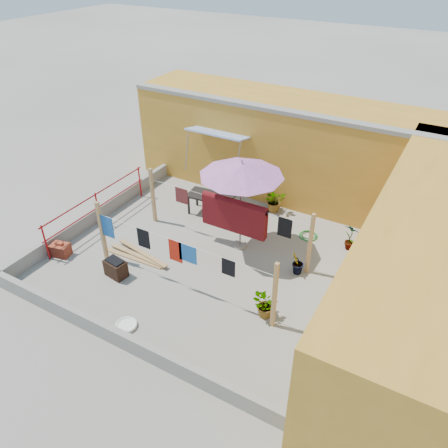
% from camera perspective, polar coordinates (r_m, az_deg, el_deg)
% --- Properties ---
extents(ground, '(80.00, 80.00, 0.00)m').
position_cam_1_polar(ground, '(12.10, -1.79, -4.55)').
color(ground, '#9E998E').
rests_on(ground, ground).
extents(wall_back, '(11.00, 3.27, 3.21)m').
position_cam_1_polar(wall_back, '(14.77, 9.42, 9.73)').
color(wall_back, '#C5842B').
rests_on(wall_back, ground).
extents(wall_right, '(2.40, 9.00, 3.20)m').
position_cam_1_polar(wall_right, '(9.98, 24.66, -6.03)').
color(wall_right, '#C5842B').
rests_on(wall_right, ground).
extents(parapet_front, '(8.30, 0.16, 0.44)m').
position_cam_1_polar(parapet_front, '(9.90, -12.96, -14.59)').
color(parapet_front, gray).
rests_on(parapet_front, ground).
extents(parapet_left, '(0.16, 7.30, 0.44)m').
position_cam_1_polar(parapet_left, '(14.17, -16.06, 1.37)').
color(parapet_left, gray).
rests_on(parapet_left, ground).
extents(red_railing, '(0.05, 4.20, 1.10)m').
position_cam_1_polar(red_railing, '(13.66, -16.25, 2.50)').
color(red_railing, maroon).
rests_on(red_railing, ground).
extents(clothesline_rig, '(5.09, 2.35, 1.80)m').
position_cam_1_polar(clothesline_rig, '(11.80, 0.45, 0.55)').
color(clothesline_rig, tan).
rests_on(clothesline_rig, ground).
extents(patio_umbrella, '(2.26, 2.26, 2.70)m').
position_cam_1_polar(patio_umbrella, '(11.32, 2.32, 7.08)').
color(patio_umbrella, gray).
rests_on(patio_umbrella, ground).
extents(outdoor_table, '(1.51, 0.86, 0.68)m').
position_cam_1_polar(outdoor_table, '(13.71, -1.79, 3.53)').
color(outdoor_table, black).
rests_on(outdoor_table, ground).
extents(brick_stack, '(0.56, 0.45, 0.43)m').
position_cam_1_polar(brick_stack, '(12.94, -20.56, -3.15)').
color(brick_stack, '#A83926').
rests_on(brick_stack, ground).
extents(lumber_pile, '(2.04, 0.58, 0.12)m').
position_cam_1_polar(lumber_pile, '(12.34, -11.19, -4.05)').
color(lumber_pile, tan).
rests_on(lumber_pile, ground).
extents(brazier, '(0.61, 0.45, 0.50)m').
position_cam_1_polar(brazier, '(11.73, -13.95, -5.60)').
color(brazier, black).
rests_on(brazier, ground).
extents(white_basin, '(0.50, 0.50, 0.09)m').
position_cam_1_polar(white_basin, '(10.44, -12.65, -12.77)').
color(white_basin, white).
rests_on(white_basin, ground).
extents(water_jug_a, '(0.22, 0.22, 0.34)m').
position_cam_1_polar(water_jug_a, '(11.57, 16.34, -7.31)').
color(water_jug_a, white).
rests_on(water_jug_a, ground).
extents(water_jug_b, '(0.22, 0.22, 0.34)m').
position_cam_1_polar(water_jug_b, '(11.16, 15.58, -8.91)').
color(water_jug_b, white).
rests_on(water_jug_b, ground).
extents(green_hose, '(0.55, 0.55, 0.08)m').
position_cam_1_polar(green_hose, '(13.17, 10.95, -1.46)').
color(green_hose, '#1B7C29').
rests_on(green_hose, ground).
extents(plant_back_a, '(0.88, 0.87, 0.74)m').
position_cam_1_polar(plant_back_a, '(14.08, 6.64, 3.05)').
color(plant_back_a, '#1B5C1A').
rests_on(plant_back_a, ground).
extents(plant_back_b, '(0.50, 0.50, 0.70)m').
position_cam_1_polar(plant_back_b, '(12.81, 18.30, -2.11)').
color(plant_back_b, '#1B5C1A').
rests_on(plant_back_b, ground).
extents(plant_right_a, '(0.51, 0.42, 0.84)m').
position_cam_1_polar(plant_right_a, '(12.71, 16.24, -1.63)').
color(plant_right_a, '#1B5C1A').
rests_on(plant_right_a, ground).
extents(plant_right_b, '(0.34, 0.41, 0.68)m').
position_cam_1_polar(plant_right_b, '(11.54, 9.56, -5.10)').
color(plant_right_b, '#1B5C1A').
rests_on(plant_right_b, ground).
extents(plant_right_c, '(0.58, 0.65, 0.66)m').
position_cam_1_polar(plant_right_c, '(10.27, 5.43, -10.59)').
color(plant_right_c, '#1B5C1A').
rests_on(plant_right_c, ground).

